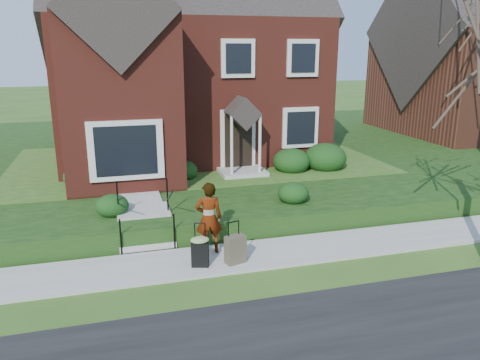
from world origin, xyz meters
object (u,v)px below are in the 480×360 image
object	(u,v)px
woman	(209,218)
suitcase_olive	(235,249)
suitcase_black	(200,250)
front_steps	(145,222)

from	to	relation	value
woman	suitcase_olive	world-z (taller)	woman
suitcase_black	suitcase_olive	bearing A→B (deg)	14.17
front_steps	suitcase_black	world-z (taller)	front_steps
front_steps	woman	distance (m)	2.11
front_steps	suitcase_black	xyz separation A→B (m)	(1.08, -2.16, 0.01)
woman	suitcase_black	size ratio (longest dim) A/B	1.72
woman	suitcase_black	xyz separation A→B (m)	(-0.36, -0.69, -0.49)
front_steps	woman	world-z (taller)	woman
front_steps	woman	size ratio (longest dim) A/B	1.13
front_steps	suitcase_olive	world-z (taller)	front_steps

